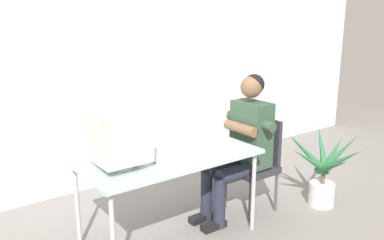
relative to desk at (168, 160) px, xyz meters
The scene contains 9 objects.
ground_plane 0.69m from the desk, ahead, with size 12.00×12.00×0.00m, color gray.
wall_back 1.64m from the desk, 77.91° to the left, with size 8.00×0.10×3.00m, color silver.
desk is the anchor object (origin of this frame).
crt_monitor 0.53m from the desk, behind, with size 0.38×0.37×0.43m.
keyboard 0.14m from the desk, 162.79° to the right, with size 0.17×0.46×0.03m.
office_chair 1.01m from the desk, ahead, with size 0.40×0.40×0.89m.
person_seated 0.80m from the desk, ahead, with size 0.74×0.56×1.33m.
potted_plant 1.63m from the desk, 13.97° to the right, with size 0.84×0.81×0.78m.
desk_mug 0.32m from the desk, 122.55° to the left, with size 0.09×0.10×0.09m.
Camera 1 is at (-1.70, -2.63, 1.84)m, focal length 38.14 mm.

